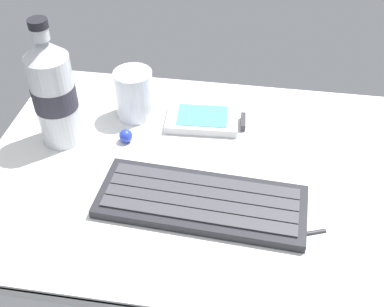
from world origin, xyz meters
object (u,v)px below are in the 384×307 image
at_px(trackball_mouse, 126,136).
at_px(juice_cup, 135,96).
at_px(handheld_device, 206,119).
at_px(water_bottle, 54,92).
at_px(stylus_pen, 292,235).
at_px(keyboard, 201,201).

bearing_deg(trackball_mouse, juice_cup, 91.03).
bearing_deg(handheld_device, water_bottle, -161.48).
xyz_separation_m(juice_cup, stylus_pen, (0.27, -0.23, -0.04)).
height_order(juice_cup, stylus_pen, juice_cup).
bearing_deg(stylus_pen, juice_cup, 118.80).
relative_size(trackball_mouse, stylus_pen, 0.23).
height_order(water_bottle, trackball_mouse, water_bottle).
distance_m(keyboard, trackball_mouse, 0.18).
relative_size(handheld_device, stylus_pen, 1.38).
relative_size(keyboard, trackball_mouse, 13.43).
bearing_deg(juice_cup, trackball_mouse, -88.97).
bearing_deg(juice_cup, stylus_pen, -40.75).
bearing_deg(juice_cup, handheld_device, -2.13).
height_order(handheld_device, stylus_pen, handheld_device).
bearing_deg(trackball_mouse, keyboard, -40.65).
height_order(keyboard, handheld_device, keyboard).
distance_m(handheld_device, trackball_mouse, 0.14).
distance_m(handheld_device, juice_cup, 0.13).
relative_size(keyboard, juice_cup, 3.48).
height_order(keyboard, water_bottle, water_bottle).
distance_m(trackball_mouse, stylus_pen, 0.31).
height_order(water_bottle, stylus_pen, water_bottle).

